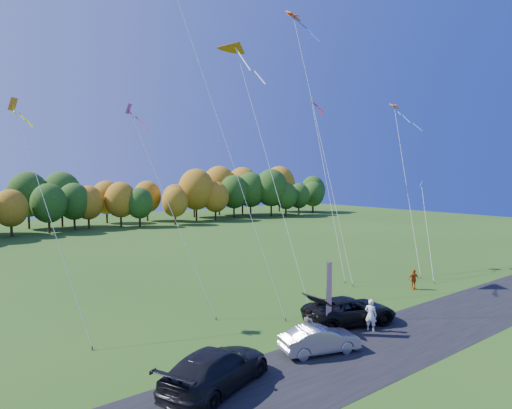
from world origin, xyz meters
TOP-DOWN VIEW (x-y plane):
  - ground at (0.00, 0.00)m, footprint 160.00×160.00m
  - asphalt_strip at (0.00, -4.00)m, footprint 90.00×6.00m
  - tree_line at (0.00, 55.00)m, footprint 116.00×12.00m
  - black_suv at (2.04, -0.62)m, footprint 6.30×4.26m
  - silver_sedan at (-2.71, -2.64)m, footprint 4.39×2.63m
  - dark_truck_a at (-8.96, -2.56)m, footprint 6.36×4.30m
  - person_tailgate_a at (1.97, -2.24)m, footprint 0.68×0.81m
  - person_tailgate_b at (-1.72, -0.88)m, footprint 0.80×0.92m
  - person_east at (12.33, 1.58)m, footprint 1.02×0.70m
  - feather_flag at (-0.33, -1.04)m, footprint 0.55×0.17m
  - kite_delta_blue at (-2.90, 6.91)m, footprint 5.99×10.71m
  - kite_parafoil_orange at (10.90, 10.49)m, footprint 5.10×11.30m
  - kite_delta_red at (2.93, 8.72)m, footprint 2.94×10.54m
  - kite_parafoil_rainbow at (19.65, 7.28)m, footprint 8.54×8.53m
  - kite_diamond_yellow at (-12.67, 8.56)m, footprint 2.61×7.87m
  - kite_diamond_white at (11.28, 9.92)m, footprint 3.85×7.93m
  - kite_diamond_pink at (-5.50, 7.89)m, footprint 3.63×6.35m
  - kite_diamond_blue_low at (17.98, 3.92)m, footprint 5.77×5.14m

SIDE VIEW (x-z plane):
  - ground at x=0.00m, z-range 0.00..0.00m
  - tree_line at x=0.00m, z-range -5.00..5.00m
  - asphalt_strip at x=0.00m, z-range 0.00..0.01m
  - silver_sedan at x=-2.71m, z-range 0.00..1.37m
  - black_suv at x=2.04m, z-range 0.00..1.60m
  - person_east at x=12.33m, z-range 0.00..1.61m
  - person_tailgate_b at x=-1.72m, z-range 0.00..1.62m
  - dark_truck_a at x=-8.96m, z-range 0.00..1.71m
  - person_tailgate_a at x=1.97m, z-range 0.00..1.88m
  - feather_flag at x=-0.33m, z-range 0.47..4.70m
  - kite_diamond_blue_low at x=17.98m, z-range -0.24..8.48m
  - kite_diamond_yellow at x=-12.67m, z-range -0.25..13.76m
  - kite_diamond_pink at x=-5.50m, z-range -0.22..13.85m
  - kite_diamond_white at x=11.28m, z-range -0.23..16.70m
  - kite_parafoil_rainbow at x=19.65m, z-range -0.15..16.69m
  - kite_delta_red at x=2.93m, z-range 0.71..21.92m
  - kite_parafoil_orange at x=10.90m, z-range -0.15..25.29m
  - kite_delta_blue at x=-2.90m, z-range -0.49..27.94m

